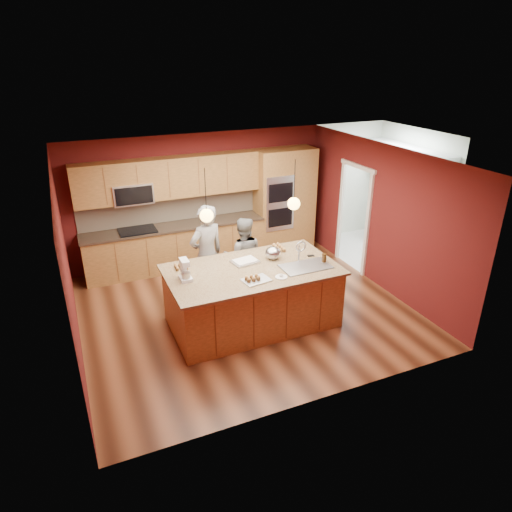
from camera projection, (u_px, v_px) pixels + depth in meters
name	position (u px, v px, depth m)	size (l,w,h in m)	color
floor	(245.00, 309.00, 8.08)	(5.50, 5.50, 0.00)	#412011
ceiling	(243.00, 157.00, 6.97)	(5.50, 5.50, 0.00)	silver
wall_back	(200.00, 198.00, 9.62)	(5.50, 5.50, 0.00)	#551414
wall_front	(323.00, 311.00, 5.44)	(5.50, 5.50, 0.00)	#551414
wall_left	(67.00, 268.00, 6.53)	(5.00, 5.00, 0.00)	#551414
wall_right	(380.00, 217.00, 8.52)	(5.00, 5.00, 0.00)	#551414
cabinet_run	(172.00, 223.00, 9.31)	(3.74, 0.64, 2.30)	brown
oven_column	(284.00, 201.00, 10.12)	(1.30, 0.62, 2.30)	brown
doorway_trim	(353.00, 219.00, 9.31)	(0.08, 1.11, 2.20)	white
laundry_room	(409.00, 164.00, 9.86)	(2.60, 2.70, 2.70)	beige
pendant_left	(207.00, 215.00, 6.62)	(0.20, 0.20, 0.80)	black
pendant_right	(294.00, 203.00, 7.14)	(0.20, 0.20, 0.80)	black
island	(253.00, 296.00, 7.49)	(2.74, 1.53, 1.39)	brown
person_left	(207.00, 255.00, 8.02)	(0.67, 0.44, 1.83)	black
person_right	(243.00, 257.00, 8.33)	(0.73, 0.57, 1.50)	gray
stand_mixer	(185.00, 271.00, 6.87)	(0.18, 0.25, 0.34)	white
sheet_cake	(245.00, 261.00, 7.49)	(0.46, 0.37, 0.05)	silver
cooling_rack	(256.00, 280.00, 6.90)	(0.41, 0.29, 0.02)	silver
mixing_bowl	(273.00, 253.00, 7.59)	(0.26, 0.26, 0.22)	#B2B5B9
plate	(281.00, 277.00, 7.00)	(0.19, 0.19, 0.01)	white
tumbler	(324.00, 258.00, 7.48)	(0.08, 0.08, 0.15)	#35200C
phone	(311.00, 256.00, 7.74)	(0.12, 0.06, 0.01)	black
cupcakes_left	(181.00, 266.00, 7.29)	(0.21, 0.21, 0.06)	#B07B40
cupcakes_rack	(253.00, 278.00, 6.87)	(0.24, 0.16, 0.07)	#B07B40
cupcakes_right	(279.00, 248.00, 7.97)	(0.17, 0.33, 0.07)	#B07B40
washer	(408.00, 234.00, 10.04)	(0.63, 0.65, 1.01)	white
dryer	(384.00, 223.00, 10.73)	(0.60, 0.62, 0.97)	white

